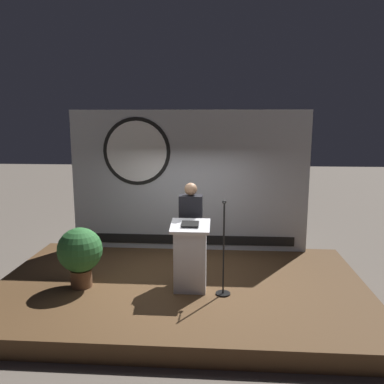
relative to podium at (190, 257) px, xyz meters
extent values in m
plane|color=#6B6056|center=(-0.19, 0.28, -0.87)|extent=(40.00, 40.00, 0.00)
cube|color=brown|center=(-0.19, 0.28, -0.72)|extent=(6.40, 4.00, 0.30)
cube|color=#B2B7C1|center=(-0.19, 2.13, 0.93)|extent=(5.03, 0.10, 3.00)
cylinder|color=black|center=(-1.29, 2.08, 1.56)|extent=(1.44, 0.02, 1.44)
cylinder|color=white|center=(-1.29, 2.07, 1.56)|extent=(1.28, 0.02, 1.28)
cube|color=black|center=(-0.19, 2.07, -0.35)|extent=(4.53, 0.02, 0.20)
cube|color=silver|center=(0.00, 0.00, -0.04)|extent=(0.52, 0.40, 1.06)
cube|color=silver|center=(0.00, 0.00, 0.52)|extent=(0.64, 0.50, 0.15)
cube|color=black|center=(0.00, -0.02, 0.57)|extent=(0.28, 0.20, 0.06)
cylinder|color=black|center=(-0.03, 0.48, -0.15)|extent=(0.26, 0.26, 0.84)
cube|color=black|center=(-0.03, 0.48, 0.60)|extent=(0.40, 0.24, 0.67)
sphere|color=#997051|center=(-0.03, 0.48, 1.05)|extent=(0.22, 0.22, 0.22)
cylinder|color=black|center=(0.54, -0.15, -0.56)|extent=(0.24, 0.24, 0.02)
cylinder|color=black|center=(0.54, -0.15, 0.19)|extent=(0.03, 0.03, 1.52)
cylinder|color=black|center=(0.54, 0.00, 0.90)|extent=(0.02, 0.30, 0.02)
sphere|color=#262626|center=(0.54, 0.15, 0.90)|extent=(0.07, 0.07, 0.07)
cylinder|color=brown|center=(-1.86, -0.01, -0.42)|extent=(0.36, 0.36, 0.30)
sphere|color=#2D6B33|center=(-1.86, -0.01, 0.08)|extent=(0.75, 0.75, 0.75)
camera|label=1|loc=(0.47, -6.26, 2.25)|focal=37.40mm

